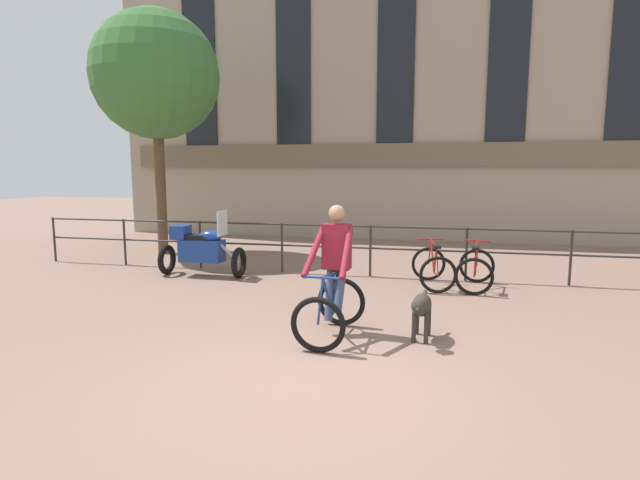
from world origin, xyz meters
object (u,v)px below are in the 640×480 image
(dog, at_px, (421,307))
(parked_bicycle_near_lamp, at_px, (433,268))
(cyclist_with_bike, at_px, (333,278))
(parked_motorcycle, at_px, (201,249))
(parked_bicycle_mid_left, at_px, (476,269))

(dog, relative_size, parked_bicycle_near_lamp, 0.75)
(cyclist_with_bike, bearing_deg, parked_motorcycle, 142.12)
(parked_motorcycle, bearing_deg, parked_bicycle_near_lamp, -88.55)
(cyclist_with_bike, bearing_deg, parked_bicycle_near_lamp, 71.74)
(cyclist_with_bike, height_order, parked_motorcycle, cyclist_with_bike)
(parked_bicycle_mid_left, bearing_deg, cyclist_with_bike, 63.86)
(dog, relative_size, parked_bicycle_mid_left, 0.76)
(dog, bearing_deg, parked_bicycle_near_lamp, 92.30)
(parked_motorcycle, bearing_deg, dog, -123.39)
(parked_bicycle_near_lamp, xyz_separation_m, parked_bicycle_mid_left, (0.75, -0.00, -0.00))
(cyclist_with_bike, height_order, dog, cyclist_with_bike)
(dog, bearing_deg, parked_motorcycle, 151.21)
(dog, height_order, parked_bicycle_near_lamp, parked_bicycle_near_lamp)
(parked_motorcycle, bearing_deg, cyclist_with_bike, -131.64)
(cyclist_with_bike, height_order, parked_bicycle_mid_left, cyclist_with_bike)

